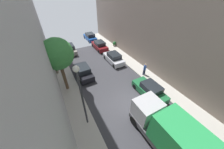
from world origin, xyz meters
TOP-DOWN VIEW (x-y plane):
  - ground at (0.00, 0.00)m, footprint 32.00×32.00m
  - sidewalk_left at (-5.00, 0.00)m, footprint 2.00×44.00m
  - sidewalk_right at (5.00, 0.00)m, footprint 2.00×44.00m
  - parked_car_left_2 at (-2.70, 6.95)m, footprint 1.78×4.20m
  - parked_car_left_3 at (-2.70, 14.83)m, footprint 1.78×4.20m
  - parked_car_right_1 at (2.70, -0.07)m, footprint 1.78×4.20m
  - parked_car_right_2 at (2.70, 8.12)m, footprint 1.78×4.20m
  - parked_car_right_3 at (2.70, 13.63)m, footprint 1.78×4.20m
  - parked_car_right_4 at (2.70, 18.80)m, footprint 1.78×4.20m
  - delivery_truck at (0.00, -4.96)m, footprint 2.26×6.60m
  - pedestrian at (4.61, 3.06)m, footprint 0.40×0.36m
  - street_tree_0 at (-5.22, 5.31)m, footprint 3.15×3.15m
  - potted_plant_0 at (-5.72, 15.43)m, footprint 0.61×0.61m
  - potted_plant_1 at (5.72, 13.28)m, footprint 0.67×0.67m
  - potted_plant_2 at (-5.76, 9.22)m, footprint 0.46×0.46m
  - lamp_post at (-4.60, -0.04)m, footprint 0.44×0.44m

SIDE VIEW (x-z plane):
  - ground at x=0.00m, z-range 0.00..0.00m
  - sidewalk_left at x=-5.00m, z-range 0.00..0.15m
  - sidewalk_right at x=5.00m, z-range 0.00..0.15m
  - potted_plant_2 at x=-5.76m, z-range 0.18..0.97m
  - potted_plant_1 at x=5.72m, z-range 0.19..1.09m
  - potted_plant_0 at x=-5.72m, z-range 0.20..1.15m
  - parked_car_left_2 at x=-2.70m, z-range -0.06..1.50m
  - parked_car_left_3 at x=-2.70m, z-range -0.06..1.50m
  - parked_car_right_1 at x=2.70m, z-range -0.06..1.50m
  - parked_car_right_2 at x=2.70m, z-range -0.06..1.50m
  - parked_car_right_3 at x=2.70m, z-range -0.06..1.50m
  - parked_car_right_4 at x=2.70m, z-range -0.06..1.50m
  - pedestrian at x=4.61m, z-range 0.21..1.93m
  - delivery_truck at x=0.00m, z-range 0.10..3.48m
  - lamp_post at x=-4.60m, z-range 1.06..7.13m
  - street_tree_0 at x=-5.22m, z-range 1.62..7.77m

